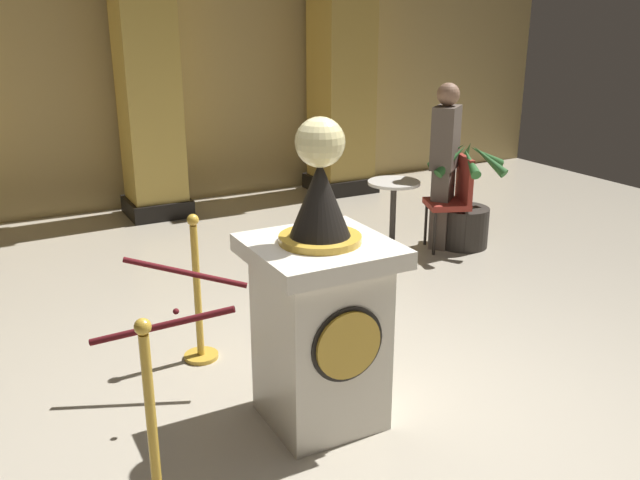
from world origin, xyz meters
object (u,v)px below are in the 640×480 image
Objects in this scene: cafe_chair_red at (455,195)px; bystander_guest at (444,162)px; pedestal_clock at (320,311)px; stanchion_near at (198,310)px; potted_palm_right at (464,213)px; stanchion_far at (153,443)px; cafe_table at (393,208)px.

bystander_guest is at bearing 119.09° from cafe_chair_red.
stanchion_near is at bearing 110.43° from pedestal_clock.
stanchion_near is 0.93× the size of potted_palm_right.
stanchion_far is at bearing -147.42° from cafe_chair_red.
cafe_table is (2.42, 1.21, 0.10)m from stanchion_near.
pedestal_clock reaches higher than cafe_table.
cafe_table is (-0.78, 0.16, 0.12)m from potted_palm_right.
cafe_table is at bearing 26.58° from stanchion_near.
pedestal_clock is at bearing -141.82° from cafe_chair_red.
pedestal_clock is 1.07× the size of bystander_guest.
pedestal_clock is at bearing 15.15° from stanchion_far.
potted_palm_right is at bearing 18.16° from stanchion_near.
cafe_table is at bearing 39.51° from stanchion_far.
cafe_chair_red reaches higher than cafe_table.
potted_palm_right is 1.51× the size of cafe_table.
stanchion_far is (-1.06, -0.29, -0.35)m from pedestal_clock.
pedestal_clock is at bearing -143.21° from potted_palm_right.
stanchion_near is at bearing -161.84° from potted_palm_right.
cafe_chair_red is (0.62, -0.18, 0.10)m from cafe_table.
stanchion_near is 0.63× the size of bystander_guest.
stanchion_near is at bearing -158.93° from bystander_guest.
pedestal_clock reaches higher than cafe_chair_red.
stanchion_far is 4.01m from cafe_table.
bystander_guest is 1.75× the size of cafe_chair_red.
stanchion_far is at bearing -140.49° from cafe_table.
stanchion_far is 0.89× the size of potted_palm_right.
stanchion_near is 1.50m from stanchion_far.
stanchion_near reaches higher than stanchion_far.
cafe_table is 0.78× the size of cafe_chair_red.
pedestal_clock is 1.70× the size of stanchion_near.
potted_palm_right is (3.20, 1.05, -0.02)m from stanchion_near.
stanchion_far is 4.45m from bystander_guest.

